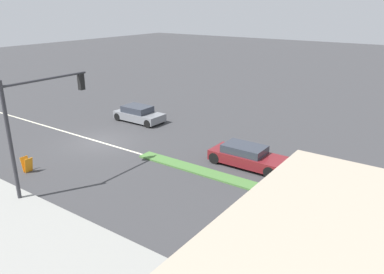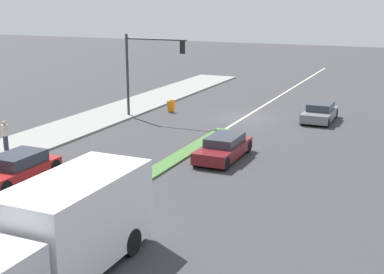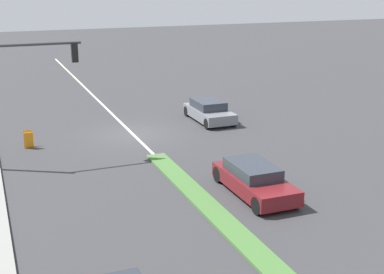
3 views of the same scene
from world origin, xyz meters
name	(u,v)px [view 3 (image 3 of 3)]	position (x,y,z in m)	size (l,w,h in m)	color
lane_marking_center	(133,134)	(0.00, 0.00, 0.00)	(0.16, 60.00, 0.01)	beige
traffic_signal_main	(12,81)	(6.12, 2.95, 3.90)	(4.59, 0.34, 5.60)	#333338
warning_aframe_sign	(28,139)	(5.50, 0.37, 0.43)	(0.45, 0.53, 0.84)	orange
suv_grey	(209,111)	(-5.00, -1.05, 0.59)	(1.84, 3.98, 1.23)	slate
sedan_maroon	(254,180)	(-2.20, 9.86, 0.59)	(1.78, 4.30, 1.21)	maroon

